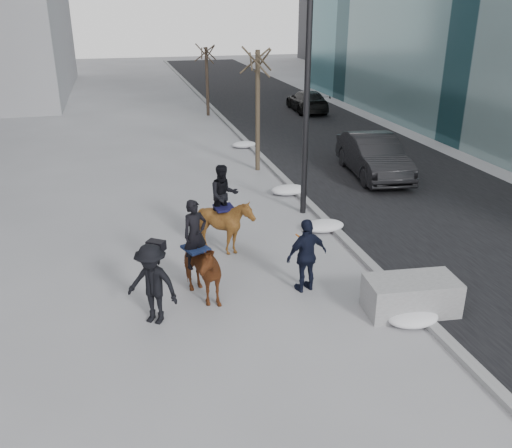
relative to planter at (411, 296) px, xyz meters
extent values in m
plane|color=gray|center=(-2.88, 0.91, -0.39)|extent=(120.00, 120.00, 0.00)
cube|color=black|center=(4.12, 10.91, -0.38)|extent=(8.00, 90.00, 0.01)
cube|color=gray|center=(0.12, 10.91, -0.33)|extent=(0.25, 90.00, 0.12)
cube|color=gray|center=(0.00, 0.00, 0.00)|extent=(2.02, 1.15, 0.77)
imported|color=black|center=(3.59, 9.30, 0.40)|extent=(2.20, 4.92, 1.57)
imported|color=black|center=(5.59, 22.53, 0.25)|extent=(2.02, 4.46, 1.27)
imported|color=#512910|center=(-4.33, 1.68, 0.36)|extent=(1.40, 1.95, 1.50)
imported|color=black|center=(-4.33, 1.83, 1.13)|extent=(0.67, 0.56, 1.57)
cube|color=#101B3C|center=(-4.33, 1.83, 0.80)|extent=(0.65, 0.70, 0.06)
imported|color=#48250E|center=(-3.24, 3.92, 0.39)|extent=(1.35, 1.50, 1.55)
imported|color=black|center=(-3.24, 4.07, 1.17)|extent=(0.83, 0.67, 1.62)
cube|color=black|center=(-3.24, 4.07, 0.83)|extent=(0.52, 0.59, 0.06)
imported|color=black|center=(-1.86, 1.47, 0.49)|extent=(1.10, 0.65, 1.75)
cylinder|color=#D25E0C|center=(-1.91, 2.02, 0.76)|extent=(0.04, 0.18, 0.07)
imported|color=black|center=(-5.36, 0.97, 0.49)|extent=(1.30, 1.18, 1.75)
cube|color=black|center=(-5.21, 1.22, 1.23)|extent=(0.42, 0.39, 0.20)
cylinder|color=black|center=(-0.28, 6.23, 4.11)|extent=(0.18, 0.18, 9.00)
ellipsoid|color=silver|center=(-0.18, -0.47, -0.25)|extent=(1.10, 0.70, 0.28)
ellipsoid|color=silver|center=(-0.18, 8.03, -0.23)|extent=(1.25, 0.79, 0.32)
ellipsoid|color=silver|center=(-0.18, 4.66, -0.23)|extent=(1.21, 0.77, 0.31)
ellipsoid|color=silver|center=(-0.18, 14.78, -0.24)|extent=(1.12, 0.71, 0.28)
camera|label=1|loc=(-5.73, -8.98, 5.80)|focal=38.00mm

